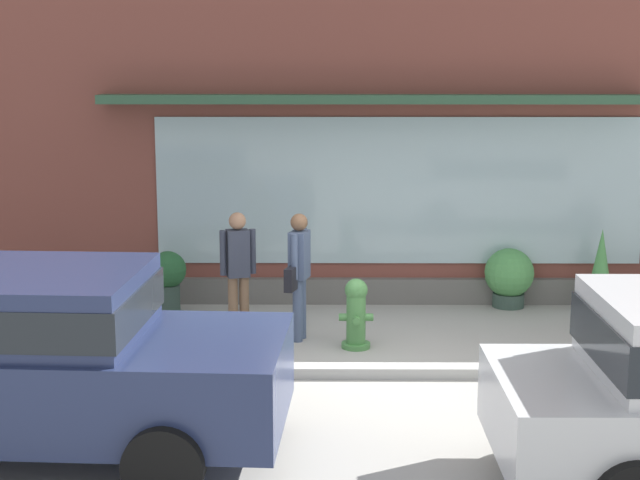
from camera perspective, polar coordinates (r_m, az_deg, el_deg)
The scene contains 11 objects.
ground_plane at distance 10.92m, azimuth 3.60°, elevation -7.62°, with size 60.00×60.00×0.00m, color #9E9B93.
curb_strip at distance 10.71m, azimuth 3.66°, elevation -7.66°, with size 14.00×0.24×0.12m, color #B2B2AD.
storefront at distance 13.56m, azimuth 3.01°, elevation 7.44°, with size 14.00×0.81×5.42m.
fire_hydrant at distance 11.60m, azimuth 2.12°, elevation -4.27°, with size 0.41×0.38×0.84m.
pedestrian_with_handbag at distance 11.78m, azimuth -1.26°, elevation -1.67°, with size 0.31×0.63×1.57m.
pedestrian_passerby at distance 11.93m, azimuth -4.82°, elevation -1.55°, with size 0.43×0.27×1.57m.
parked_car_navy at distance 8.83m, azimuth -17.37°, elevation -6.24°, with size 4.57×2.21×1.65m.
potted_plant_window_center at distance 13.24m, azimuth -8.89°, elevation -2.13°, with size 0.50×0.50×0.86m.
potted_plant_window_left at distance 13.70m, azimuth 11.01°, elevation -2.06°, with size 0.68×0.68×0.82m.
potted_plant_near_hydrant at distance 13.66m, azimuth -15.81°, elevation -2.89°, with size 0.41×0.41×0.57m.
potted_plant_window_right at distance 13.74m, azimuth 16.10°, elevation -1.79°, with size 0.38×0.38×1.14m.
Camera 1 is at (-0.61, -10.34, 3.45)m, focal length 54.67 mm.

